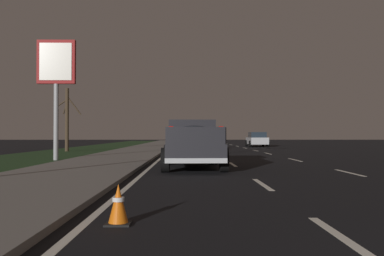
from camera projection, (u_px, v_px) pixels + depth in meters
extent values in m
plane|color=black|center=(239.00, 152.00, 28.96)|extent=(144.00, 144.00, 0.00)
cube|color=slate|center=(136.00, 152.00, 28.89)|extent=(108.00, 4.00, 0.12)
cube|color=#1E3819|center=(66.00, 152.00, 28.84)|extent=(108.00, 6.00, 0.01)
cube|color=silver|center=(349.00, 173.00, 13.50)|extent=(2.40, 0.14, 0.01)
cube|color=silver|center=(295.00, 160.00, 20.31)|extent=(2.40, 0.14, 0.01)
cube|color=silver|center=(268.00, 153.00, 27.20)|extent=(2.40, 0.14, 0.01)
cube|color=silver|center=(256.00, 151.00, 32.27)|extent=(2.40, 0.14, 0.01)
cube|color=silver|center=(245.00, 148.00, 38.35)|extent=(2.40, 0.14, 0.01)
cube|color=silver|center=(237.00, 146.00, 44.37)|extent=(2.40, 0.14, 0.01)
cube|color=silver|center=(231.00, 145.00, 50.80)|extent=(2.40, 0.14, 0.01)
cube|color=silver|center=(226.00, 144.00, 57.55)|extent=(2.40, 0.14, 0.01)
cube|color=silver|center=(223.00, 143.00, 63.22)|extent=(2.40, 0.14, 0.01)
cube|color=silver|center=(219.00, 142.00, 69.57)|extent=(2.40, 0.14, 0.01)
cube|color=silver|center=(217.00, 141.00, 75.79)|extent=(2.40, 0.14, 0.01)
cube|color=silver|center=(215.00, 141.00, 82.21)|extent=(2.40, 0.14, 0.01)
cube|color=silver|center=(343.00, 238.00, 4.98)|extent=(2.40, 0.14, 0.01)
cube|color=silver|center=(262.00, 184.00, 10.35)|extent=(2.40, 0.14, 0.01)
cube|color=silver|center=(233.00, 164.00, 17.22)|extent=(2.40, 0.14, 0.01)
cube|color=silver|center=(221.00, 157.00, 23.35)|extent=(2.40, 0.14, 0.01)
cube|color=silver|center=(214.00, 152.00, 29.39)|extent=(2.40, 0.14, 0.01)
cube|color=silver|center=(209.00, 149.00, 36.12)|extent=(2.40, 0.14, 0.01)
cube|color=silver|center=(206.00, 147.00, 42.67)|extent=(2.40, 0.14, 0.01)
cube|color=silver|center=(204.00, 145.00, 48.34)|extent=(2.40, 0.14, 0.01)
cube|color=silver|center=(202.00, 144.00, 54.36)|extent=(2.40, 0.14, 0.01)
cube|color=silver|center=(201.00, 143.00, 60.72)|extent=(2.40, 0.14, 0.01)
cube|color=silver|center=(200.00, 142.00, 65.97)|extent=(2.40, 0.14, 0.01)
cube|color=silver|center=(199.00, 142.00, 72.67)|extent=(2.40, 0.14, 0.01)
cube|color=silver|center=(198.00, 141.00, 79.00)|extent=(2.40, 0.14, 0.01)
cube|color=silver|center=(168.00, 152.00, 28.91)|extent=(108.00, 0.14, 0.01)
cube|color=#232328|center=(192.00, 150.00, 15.49)|extent=(5.46, 2.18, 0.60)
cube|color=#232328|center=(191.00, 131.00, 16.69)|extent=(2.22, 1.91, 0.90)
cube|color=#1E2833|center=(192.00, 130.00, 15.64)|extent=(0.09, 1.44, 0.50)
cube|color=#232328|center=(168.00, 136.00, 14.38)|extent=(3.02, 0.18, 0.56)
cube|color=#232328|center=(220.00, 136.00, 14.46)|extent=(3.02, 0.18, 0.56)
cube|color=#232328|center=(196.00, 136.00, 12.84)|extent=(0.14, 1.88, 0.56)
cube|color=silver|center=(196.00, 161.00, 12.83)|extent=(0.19, 2.00, 0.16)
cube|color=red|center=(171.00, 129.00, 12.82)|extent=(0.06, 0.14, 0.20)
cube|color=red|center=(221.00, 129.00, 12.89)|extent=(0.06, 0.14, 0.20)
ellipsoid|color=#232833|center=(194.00, 134.00, 14.42)|extent=(2.64, 1.60, 0.64)
sphere|color=silver|center=(183.00, 138.00, 14.90)|extent=(0.40, 0.40, 0.40)
sphere|color=beige|center=(203.00, 139.00, 13.83)|extent=(0.34, 0.34, 0.34)
cylinder|color=black|center=(167.00, 155.00, 17.22)|extent=(0.84, 0.28, 0.84)
cylinder|color=black|center=(214.00, 155.00, 17.31)|extent=(0.84, 0.28, 0.84)
cylinder|color=black|center=(165.00, 160.00, 13.66)|extent=(0.84, 0.28, 0.84)
cylinder|color=black|center=(224.00, 160.00, 13.75)|extent=(0.84, 0.28, 0.84)
cube|color=#14592D|center=(192.00, 143.00, 31.41)|extent=(4.44, 1.91, 0.70)
cube|color=#1E2833|center=(192.00, 135.00, 31.17)|extent=(2.50, 1.64, 0.56)
cylinder|color=black|center=(181.00, 146.00, 32.91)|extent=(0.68, 0.22, 0.68)
cylinder|color=black|center=(203.00, 146.00, 32.88)|extent=(0.68, 0.22, 0.68)
cylinder|color=black|center=(180.00, 147.00, 29.92)|extent=(0.68, 0.22, 0.68)
cylinder|color=black|center=(204.00, 147.00, 29.89)|extent=(0.68, 0.22, 0.68)
cube|color=red|center=(192.00, 143.00, 29.26)|extent=(0.12, 1.51, 0.10)
cube|color=#B2B5BA|center=(257.00, 141.00, 42.65)|extent=(4.43, 1.87, 0.70)
cube|color=#1E2833|center=(257.00, 135.00, 42.41)|extent=(2.49, 1.62, 0.56)
cylinder|color=black|center=(247.00, 143.00, 44.15)|extent=(0.68, 0.22, 0.68)
cylinder|color=black|center=(263.00, 143.00, 44.13)|extent=(0.68, 0.22, 0.68)
cylinder|color=black|center=(250.00, 144.00, 41.15)|extent=(0.68, 0.22, 0.68)
cylinder|color=black|center=(268.00, 144.00, 41.14)|extent=(0.68, 0.22, 0.68)
cube|color=red|center=(260.00, 141.00, 40.50)|extent=(0.11, 1.51, 0.10)
cylinder|color=#99999E|center=(56.00, 100.00, 20.14)|extent=(0.24, 0.24, 6.03)
cube|color=maroon|center=(56.00, 62.00, 20.17)|extent=(0.24, 1.90, 2.20)
cube|color=silver|center=(56.00, 61.00, 20.04)|extent=(0.04, 1.60, 1.87)
cylinder|color=#423323|center=(67.00, 120.00, 30.81)|extent=(0.28, 0.28, 4.84)
cylinder|color=#423323|center=(61.00, 104.00, 30.71)|extent=(0.28, 0.98, 0.75)
cylinder|color=#423323|center=(65.00, 108.00, 31.11)|extent=(0.64, 0.55, 1.00)
cylinder|color=#423323|center=(74.00, 106.00, 30.94)|extent=(0.28, 1.10, 1.46)
cube|color=black|center=(118.00, 223.00, 5.73)|extent=(0.36, 0.36, 0.03)
cone|color=orange|center=(118.00, 203.00, 5.73)|extent=(0.28, 0.28, 0.55)
cylinder|color=white|center=(118.00, 199.00, 5.74)|extent=(0.17, 0.17, 0.06)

